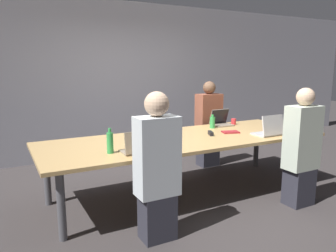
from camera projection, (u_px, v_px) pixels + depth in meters
ground_plane at (185, 193)px, 4.32m from camera, size 24.00×24.00×0.00m
curtain_wall at (122, 79)px, 6.08m from camera, size 12.00×0.06×2.80m
conference_table at (186, 141)px, 4.20m from camera, size 3.66×1.29×0.75m
laptop_near_right at (270, 130)px, 4.29m from camera, size 0.34×0.27×0.28m
person_near_right at (302, 149)px, 3.86m from camera, size 0.40×0.24×1.41m
cup_near_right at (280, 129)px, 4.45m from camera, size 0.07×0.07×0.10m
laptop_far_right at (221, 121)px, 5.01m from camera, size 0.31×0.25×0.25m
person_far_right at (208, 125)px, 5.41m from camera, size 0.40×0.24×1.41m
cup_far_right at (234, 122)px, 5.09m from camera, size 0.07×0.07×0.09m
bottle_far_right at (212, 122)px, 4.80m from camera, size 0.08×0.08×0.20m
laptop_near_left at (137, 147)px, 3.42m from camera, size 0.31×0.24×0.24m
person_near_left at (157, 169)px, 3.07m from camera, size 0.40×0.24×1.43m
bottle_near_left at (110, 142)px, 3.42m from camera, size 0.07×0.07×0.27m
stapler at (211, 133)px, 4.32m from camera, size 0.10×0.16×0.05m
notebook at (231, 132)px, 4.47m from camera, size 0.25×0.20×0.02m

